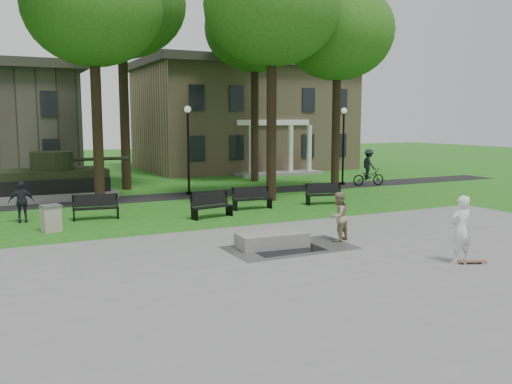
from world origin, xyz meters
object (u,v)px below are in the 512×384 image
concrete_block (272,240)px  cyclist (369,171)px  park_bench_0 (95,206)px  friend_watching (338,217)px  trash_bin (51,218)px  skateboarder (461,229)px

concrete_block → cyclist: cyclist is taller
concrete_block → park_bench_0: park_bench_0 is taller
concrete_block → park_bench_0: (-4.10, 7.54, 0.28)m
friend_watching → trash_bin: 10.23m
concrete_block → cyclist: size_ratio=0.99×
friend_watching → park_bench_0: friend_watching is taller
concrete_block → trash_bin: 8.29m
park_bench_0 → trash_bin: (-1.87, -1.78, -0.04)m
skateboarder → friend_watching: 4.08m
trash_bin → skateboarder: bearing=-44.9°
friend_watching → cyclist: bearing=-151.2°
friend_watching → cyclist: (10.53, 11.94, 0.08)m
concrete_block → friend_watching: size_ratio=1.35×
park_bench_0 → trash_bin: park_bench_0 is taller
cyclist → trash_bin: cyclist is taller
skateboarder → friend_watching: skateboarder is taller
skateboarder → park_bench_0: 13.99m
friend_watching → park_bench_0: size_ratio=0.88×
concrete_block → skateboarder: skateboarder is taller
concrete_block → skateboarder: (3.83, -3.99, 0.73)m
friend_watching → trash_bin: friend_watching is taller
cyclist → park_bench_0: 17.52m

